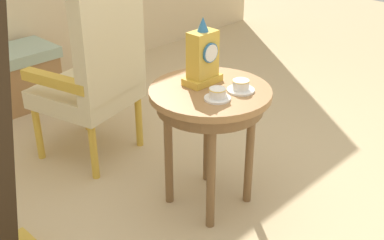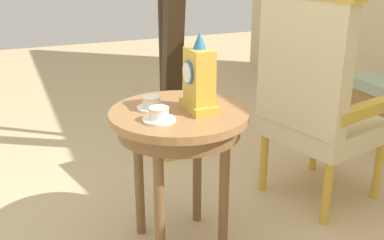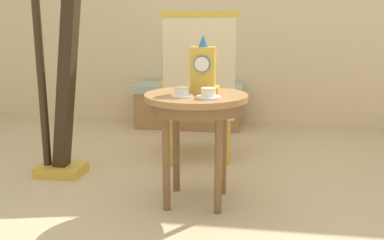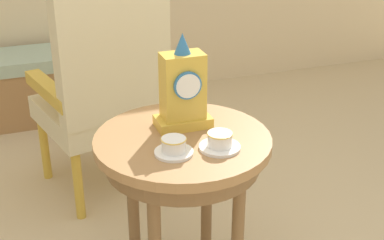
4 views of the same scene
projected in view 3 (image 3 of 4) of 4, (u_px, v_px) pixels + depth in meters
ground_plane at (179, 206)px, 2.68m from camera, size 10.00×10.00×0.00m
side_table at (196, 109)px, 2.62m from camera, size 0.60×0.60×0.66m
teacup_left at (182, 92)px, 2.51m from camera, size 0.13×0.13×0.06m
teacup_right at (208, 94)px, 2.47m from camera, size 0.14×0.14×0.06m
mantel_clock at (203, 69)px, 2.64m from camera, size 0.19×0.11×0.34m
armchair at (197, 86)px, 3.40m from camera, size 0.65×0.64×1.14m
harp at (59, 73)px, 3.04m from camera, size 0.40×0.24×1.80m
window_bench at (189, 105)px, 4.54m from camera, size 1.08×0.40×0.44m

